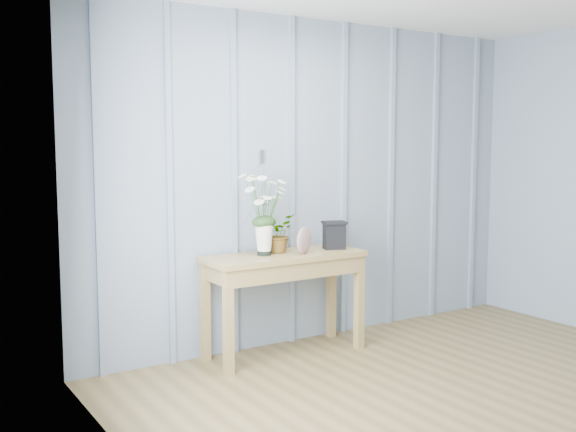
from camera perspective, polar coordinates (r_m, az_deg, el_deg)
room_shell at (r=4.31m, az=12.96°, el=11.85°), size 4.00×4.50×2.50m
sideboard at (r=4.93m, az=-0.31°, el=-4.51°), size 1.20×0.45×0.75m
daisy_vase at (r=4.79m, az=-2.05°, el=1.26°), size 0.44×0.33×0.62m
spider_plant at (r=4.95m, az=-0.89°, el=-1.49°), size 0.33×0.32×0.28m
felt_disc_vessel at (r=4.88m, az=1.37°, el=-2.08°), size 0.20×0.14×0.20m
carved_box at (r=5.12m, az=3.93°, el=-1.60°), size 0.21×0.19×0.21m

